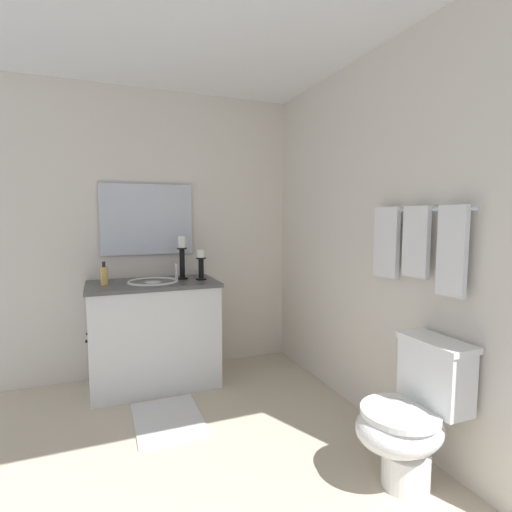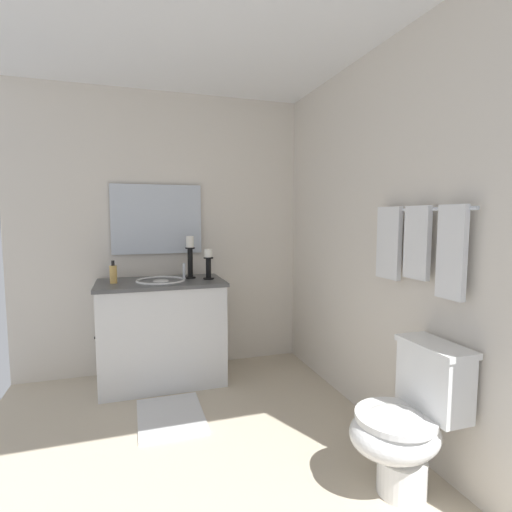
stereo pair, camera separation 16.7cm
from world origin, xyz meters
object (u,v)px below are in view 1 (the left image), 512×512
at_px(mirror, 147,219).
at_px(candle_holder_short, 182,256).
at_px(towel_near_vanity, 386,242).
at_px(towel_center, 416,242).
at_px(bath_mat, 168,419).
at_px(vanity_cabinet, 154,334).
at_px(towel_bar, 420,210).
at_px(soap_bottle, 104,275).
at_px(sink_basin, 153,287).
at_px(towel_near_corner, 452,251).
at_px(candle_holder_tall, 201,264).
at_px(toilet, 410,417).

bearing_deg(mirror, candle_holder_short, 51.30).
height_order(towel_near_vanity, towel_center, same).
height_order(candle_holder_short, bath_mat, candle_holder_short).
relative_size(vanity_cabinet, towel_bar, 1.41).
height_order(candle_holder_short, soap_bottle, candle_holder_short).
bearing_deg(sink_basin, vanity_cabinet, -90.00).
bearing_deg(mirror, towel_bar, 35.10).
relative_size(towel_near_vanity, bath_mat, 0.72).
height_order(towel_bar, towel_near_corner, towel_near_corner).
relative_size(candle_holder_short, bath_mat, 0.60).
distance_m(towel_bar, towel_center, 0.18).
bearing_deg(candle_holder_tall, bath_mat, -33.03).
bearing_deg(vanity_cabinet, toilet, 30.93).
height_order(towel_bar, towel_near_vanity, towel_near_vanity).
bearing_deg(towel_near_corner, towel_bar, 175.73).
bearing_deg(towel_near_corner, candle_holder_tall, -153.78).
bearing_deg(towel_near_vanity, candle_holder_tall, -145.68).
distance_m(toilet, towel_center, 0.92).
bearing_deg(towel_center, sink_basin, -140.63).
xyz_separation_m(vanity_cabinet, towel_near_corner, (1.75, 1.24, 0.78)).
bearing_deg(bath_mat, towel_bar, 54.82).
relative_size(candle_holder_tall, towel_near_corner, 0.55).
distance_m(vanity_cabinet, towel_near_vanity, 1.95).
bearing_deg(towel_bar, towel_near_corner, -4.27).
xyz_separation_m(towel_center, bath_mat, (-0.89, -1.24, -1.23)).
height_order(mirror, candle_holder_short, mirror).
distance_m(candle_holder_tall, towel_near_corner, 1.94).
height_order(toilet, bath_mat, toilet).
height_order(towel_near_vanity, bath_mat, towel_near_vanity).
xyz_separation_m(candle_holder_short, soap_bottle, (0.08, -0.62, -0.12)).
xyz_separation_m(vanity_cabinet, towel_bar, (1.51, 1.26, 0.98)).
bearing_deg(towel_near_vanity, mirror, -141.33).
xyz_separation_m(candle_holder_tall, candle_holder_short, (-0.10, -0.14, 0.06)).
xyz_separation_m(towel_near_corner, bath_mat, (-1.13, -1.24, -1.19)).
xyz_separation_m(toilet, towel_near_vanity, (-0.46, 0.20, 0.85)).
bearing_deg(towel_center, soap_bottle, -133.28).
bearing_deg(towel_near_vanity, candle_holder_short, -143.75).
relative_size(vanity_cabinet, candle_holder_short, 2.83).
xyz_separation_m(candle_holder_short, towel_bar, (1.59, 1.01, 0.37)).
bearing_deg(towel_center, vanity_cabinet, -140.61).
bearing_deg(towel_bar, mirror, -144.90).
bearing_deg(soap_bottle, towel_bar, 47.04).
height_order(sink_basin, soap_bottle, soap_bottle).
distance_m(vanity_cabinet, towel_bar, 2.20).
distance_m(candle_holder_short, bath_mat, 1.28).
xyz_separation_m(sink_basin, towel_bar, (1.51, 1.26, 0.60)).
bearing_deg(towel_near_vanity, soap_bottle, -128.37).
xyz_separation_m(vanity_cabinet, mirror, (-0.28, 0.00, 0.92)).
height_order(vanity_cabinet, towel_near_corner, towel_near_corner).
relative_size(candle_holder_tall, towel_bar, 0.35).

